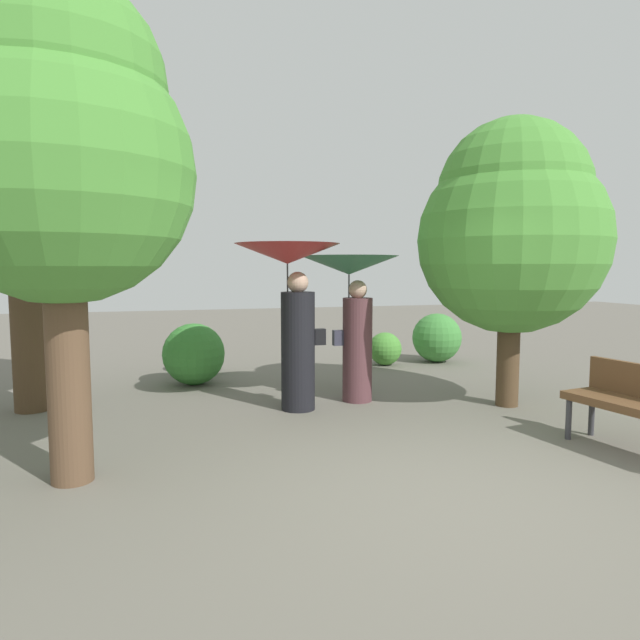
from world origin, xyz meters
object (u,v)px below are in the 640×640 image
at_px(person_right, 352,294).
at_px(tree_mid_left, 19,137).
at_px(person_left, 292,292).
at_px(tree_near_right, 512,226).
at_px(tree_near_left, 59,145).

bearing_deg(person_right, tree_mid_left, 89.20).
distance_m(person_right, tree_mid_left, 4.45).
height_order(person_left, tree_mid_left, tree_mid_left).
bearing_deg(tree_near_right, person_left, 167.78).
distance_m(person_left, tree_mid_left, 3.72).
bearing_deg(tree_mid_left, tree_near_right, -14.05).
bearing_deg(person_left, person_right, -67.30).
relative_size(person_right, tree_near_right, 0.53).
bearing_deg(tree_near_right, person_right, 156.40).
xyz_separation_m(person_right, tree_near_right, (1.84, -0.80, 0.87)).
xyz_separation_m(person_right, tree_mid_left, (-3.97, 0.65, 1.89)).
xyz_separation_m(person_left, tree_near_left, (-2.31, -1.77, 1.26)).
xyz_separation_m(person_left, person_right, (0.86, 0.22, -0.05)).
bearing_deg(tree_mid_left, person_left, -15.61).
height_order(tree_near_left, tree_near_right, tree_near_left).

